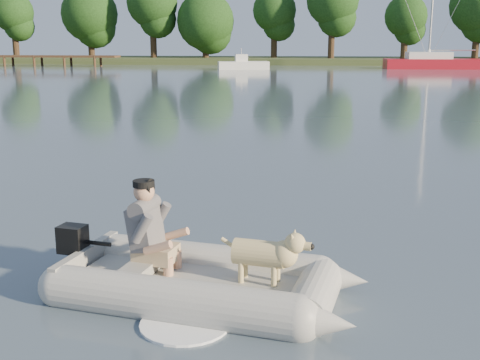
# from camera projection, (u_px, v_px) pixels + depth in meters

# --- Properties ---
(water) EXTENTS (160.00, 160.00, 0.00)m
(water) POSITION_uv_depth(u_px,v_px,m) (231.00, 308.00, 5.94)
(water) COLOR slate
(water) RESTS_ON ground
(shore_bank) EXTENTS (160.00, 12.00, 0.70)m
(shore_bank) POSITION_uv_depth(u_px,v_px,m) (296.00, 61.00, 65.93)
(shore_bank) COLOR #47512D
(shore_bank) RESTS_ON water
(dock) EXTENTS (18.00, 2.00, 1.04)m
(dock) POSITION_uv_depth(u_px,v_px,m) (28.00, 61.00, 58.73)
(dock) COLOR #4C331E
(dock) RESTS_ON water
(treeline) EXTENTS (71.02, 7.35, 9.27)m
(treeline) POSITION_uv_depth(u_px,v_px,m) (262.00, 11.00, 64.23)
(treeline) COLOR #332316
(treeline) RESTS_ON shore_bank
(dinghy) EXTENTS (4.87, 3.91, 1.27)m
(dinghy) POSITION_uv_depth(u_px,v_px,m) (202.00, 247.00, 6.09)
(dinghy) COLOR #A1A19C
(dinghy) RESTS_ON water
(man) EXTENTS (0.76, 0.68, 0.98)m
(man) POSITION_uv_depth(u_px,v_px,m) (147.00, 224.00, 6.28)
(man) COLOR #59585C
(man) RESTS_ON dinghy
(dog) EXTENTS (0.89, 0.46, 0.56)m
(dog) POSITION_uv_depth(u_px,v_px,m) (259.00, 258.00, 5.98)
(dog) COLOR tan
(dog) RESTS_ON dinghy
(outboard_motor) EXTENTS (0.42, 0.33, 0.72)m
(outboard_motor) POSITION_uv_depth(u_px,v_px,m) (74.00, 255.00, 6.59)
(outboard_motor) COLOR black
(outboard_motor) RESTS_ON dinghy
(motorboat) EXTENTS (4.80, 2.66, 1.92)m
(motorboat) POSITION_uv_depth(u_px,v_px,m) (243.00, 59.00, 52.20)
(motorboat) COLOR white
(motorboat) RESTS_ON water
(sailboat) EXTENTS (8.79, 2.88, 11.98)m
(sailboat) POSITION_uv_depth(u_px,v_px,m) (433.00, 63.00, 53.56)
(sailboat) COLOR maroon
(sailboat) RESTS_ON water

